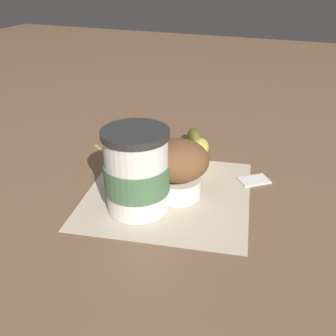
{
  "coord_description": "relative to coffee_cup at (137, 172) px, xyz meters",
  "views": [
    {
      "loc": [
        -0.51,
        -0.2,
        0.33
      ],
      "look_at": [
        0.0,
        0.0,
        0.05
      ],
      "focal_mm": 42.0,
      "sensor_mm": 36.0,
      "label": 1
    }
  ],
  "objects": [
    {
      "name": "coffee_cup",
      "position": [
        0.0,
        0.0,
        0.0
      ],
      "size": [
        0.1,
        0.1,
        0.13
      ],
      "color": "white",
      "rests_on": "paper_napkin"
    },
    {
      "name": "banana",
      "position": [
        0.18,
        -0.03,
        -0.04
      ],
      "size": [
        0.21,
        0.08,
        0.03
      ],
      "color": "#D6CC4C",
      "rests_on": "paper_napkin"
    },
    {
      "name": "paper_napkin",
      "position": [
        0.06,
        -0.03,
        -0.06
      ],
      "size": [
        0.3,
        0.3,
        0.0
      ],
      "primitive_type": "cube",
      "rotation": [
        0.0,
        0.0,
        0.17
      ],
      "color": "beige",
      "rests_on": "ground_plane"
    },
    {
      "name": "sugar_packet",
      "position": [
        0.15,
        -0.15,
        -0.06
      ],
      "size": [
        0.06,
        0.06,
        0.01
      ],
      "primitive_type": "cube",
      "rotation": [
        0.0,
        0.0,
        5.38
      ],
      "color": "white",
      "rests_on": "ground_plane"
    },
    {
      "name": "muffin",
      "position": [
        0.06,
        -0.04,
        -0.01
      ],
      "size": [
        0.1,
        0.1,
        0.09
      ],
      "color": "white",
      "rests_on": "paper_napkin"
    },
    {
      "name": "ground_plane",
      "position": [
        0.06,
        -0.03,
        -0.06
      ],
      "size": [
        3.0,
        3.0,
        0.0
      ],
      "primitive_type": "plane",
      "color": "brown"
    },
    {
      "name": "wooden_stirrer",
      "position": [
        0.15,
        0.14,
        -0.06
      ],
      "size": [
        0.07,
        0.09,
        0.0
      ],
      "primitive_type": "cube",
      "rotation": [
        0.0,
        0.0,
        0.93
      ],
      "color": "tan",
      "rests_on": "ground_plane"
    }
  ]
}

